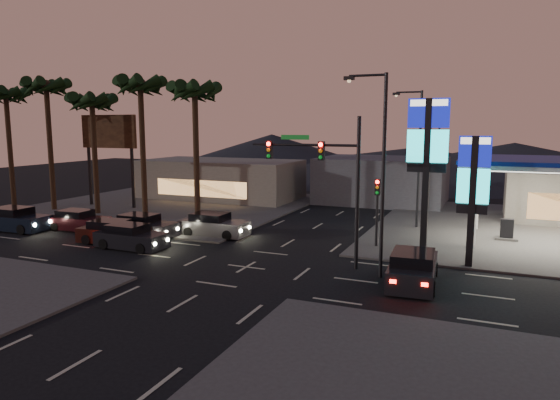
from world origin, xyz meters
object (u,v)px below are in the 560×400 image
at_px(car_lane_a_mid, 113,233).
at_px(car_lane_b_rear, 78,221).
at_px(car_lane_a_rear, 15,220).
at_px(suv_station, 413,269).
at_px(pylon_sign_tall, 427,146).
at_px(car_lane_b_front, 213,225).
at_px(traffic_signal_mast, 326,169).
at_px(pylon_sign_short, 473,181).
at_px(car_lane_a_front, 131,237).
at_px(car_lane_b_mid, 142,227).

distance_m(car_lane_a_mid, car_lane_b_rear, 5.58).
bearing_deg(car_lane_a_rear, suv_station, -3.03).
bearing_deg(suv_station, car_lane_a_rear, 176.97).
bearing_deg(car_lane_a_mid, pylon_sign_tall, 11.61).
relative_size(car_lane_a_rear, car_lane_b_front, 1.07).
xyz_separation_m(car_lane_a_rear, car_lane_b_rear, (4.16, 1.83, -0.09)).
bearing_deg(car_lane_a_mid, traffic_signal_mast, 1.52).
xyz_separation_m(pylon_sign_tall, pylon_sign_short, (2.50, -1.00, -1.74)).
height_order(pylon_sign_tall, pylon_sign_short, pylon_sign_tall).
xyz_separation_m(pylon_sign_tall, suv_station, (0.15, -5.00, -5.63)).
height_order(traffic_signal_mast, suv_station, traffic_signal_mast).
height_order(car_lane_a_rear, suv_station, car_lane_a_rear).
distance_m(car_lane_a_front, suv_station, 17.11).
distance_m(car_lane_a_front, car_lane_a_mid, 2.08).
relative_size(pylon_sign_tall, car_lane_a_front, 1.93).
relative_size(pylon_sign_tall, suv_station, 1.78).
distance_m(car_lane_a_rear, suv_station, 28.40).
relative_size(pylon_sign_tall, car_lane_b_mid, 1.87).
relative_size(car_lane_a_mid, car_lane_b_rear, 1.03).
xyz_separation_m(pylon_sign_tall, car_lane_a_rear, (-28.21, -3.50, -5.62)).
distance_m(pylon_sign_short, traffic_signal_mast, 7.69).
xyz_separation_m(car_lane_b_rear, suv_station, (24.20, -3.33, 0.08)).
bearing_deg(car_lane_b_rear, car_lane_a_mid, -23.49).
height_order(car_lane_a_mid, suv_station, suv_station).
bearing_deg(pylon_sign_short, car_lane_a_mid, -172.32).
height_order(car_lane_a_front, car_lane_a_mid, car_lane_a_front).
height_order(traffic_signal_mast, car_lane_a_front, traffic_signal_mast).
bearing_deg(suv_station, traffic_signal_mast, 163.11).
bearing_deg(suv_station, pylon_sign_short, 59.58).
relative_size(pylon_sign_tall, car_lane_b_rear, 1.95).
relative_size(car_lane_a_mid, car_lane_a_rear, 0.90).
height_order(pylon_sign_tall, car_lane_b_rear, pylon_sign_tall).
bearing_deg(car_lane_a_rear, car_lane_b_rear, 23.76).
relative_size(car_lane_b_mid, car_lane_b_rear, 1.04).
bearing_deg(car_lane_a_rear, car_lane_b_front, 15.97).
distance_m(car_lane_a_front, car_lane_b_rear, 7.66).
bearing_deg(suv_station, car_lane_b_rear, 172.16).
relative_size(car_lane_a_mid, suv_station, 0.93).
height_order(pylon_sign_short, car_lane_b_mid, pylon_sign_short).
bearing_deg(car_lane_a_rear, car_lane_b_mid, 10.46).
xyz_separation_m(pylon_sign_tall, traffic_signal_mast, (-4.74, -3.51, -1.17)).
bearing_deg(traffic_signal_mast, car_lane_a_rear, 179.96).
distance_m(car_lane_a_rear, car_lane_b_front, 14.71).
xyz_separation_m(pylon_sign_short, car_lane_a_mid, (-21.43, -2.89, -3.96)).
height_order(pylon_sign_short, car_lane_a_rear, pylon_sign_short).
xyz_separation_m(pylon_sign_tall, car_lane_b_mid, (-18.32, -1.67, -5.67)).
bearing_deg(car_lane_b_rear, car_lane_b_mid, -0.06).
bearing_deg(car_lane_b_mid, traffic_signal_mast, -7.72).
xyz_separation_m(traffic_signal_mast, car_lane_b_mid, (-13.58, 1.84, -4.50)).
xyz_separation_m(pylon_sign_short, car_lane_b_mid, (-20.82, -0.67, -3.93)).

